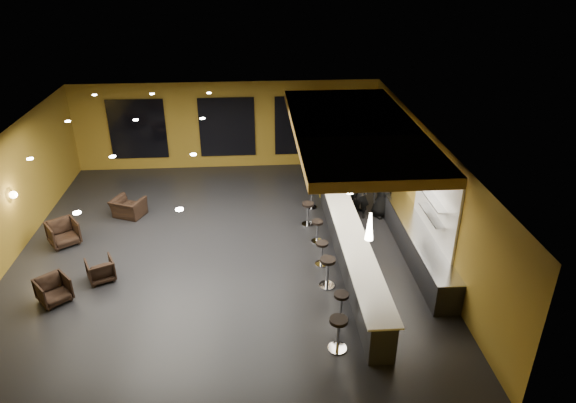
{
  "coord_description": "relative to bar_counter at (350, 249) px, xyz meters",
  "views": [
    {
      "loc": [
        1.01,
        -13.21,
        8.21
      ],
      "look_at": [
        2.0,
        0.5,
        1.3
      ],
      "focal_mm": 32.0,
      "sensor_mm": 36.0,
      "label": 1
    }
  ],
  "objects": [
    {
      "name": "armchair_d",
      "position": [
        -6.88,
        3.38,
        -0.18
      ],
      "size": [
        1.24,
        1.17,
        0.64
      ],
      "primitive_type": "imported",
      "rotation": [
        0.0,
        0.0,
        2.74
      ],
      "color": "black",
      "rests_on": "floor"
    },
    {
      "name": "floor",
      "position": [
        -3.65,
        1.0,
        -0.55
      ],
      "size": [
        12.0,
        13.0,
        0.1
      ],
      "primitive_type": "cube",
      "color": "black",
      "rests_on": "ground"
    },
    {
      "name": "bar_stool_5",
      "position": [
        -0.94,
        2.37,
        0.0
      ],
      "size": [
        0.4,
        0.4,
        0.78
      ],
      "rotation": [
        0.0,
        0.0,
        -0.1
      ],
      "color": "silver",
      "rests_on": "floor"
    },
    {
      "name": "wood_soffit",
      "position": [
        0.35,
        2.0,
        2.86
      ],
      "size": [
        3.6,
        8.0,
        0.28
      ],
      "primitive_type": "cube",
      "color": "olive",
      "rests_on": "ceiling"
    },
    {
      "name": "staff_a",
      "position": [
        0.86,
        2.76,
        0.26
      ],
      "size": [
        0.63,
        0.5,
        1.52
      ],
      "primitive_type": "imported",
      "rotation": [
        0.0,
        0.0,
        -0.27
      ],
      "color": "black",
      "rests_on": "floor"
    },
    {
      "name": "window_center",
      "position": [
        -3.65,
        7.44,
        1.2
      ],
      "size": [
        2.2,
        0.06,
        2.4
      ],
      "primitive_type": "cube",
      "color": "black",
      "rests_on": "wall_back"
    },
    {
      "name": "staff_b",
      "position": [
        0.83,
        3.09,
        0.44
      ],
      "size": [
        1.12,
        1.01,
        1.89
      ],
      "primitive_type": "imported",
      "rotation": [
        0.0,
        0.0,
        0.39
      ],
      "color": "black",
      "rests_on": "floor"
    },
    {
      "name": "wall_front",
      "position": [
        -3.65,
        -5.55,
        1.25
      ],
      "size": [
        12.0,
        0.1,
        3.5
      ],
      "primitive_type": "cube",
      "color": "olive",
      "rests_on": "floor"
    },
    {
      "name": "bar_stool_2",
      "position": [
        -0.78,
        -1.03,
        0.05
      ],
      "size": [
        0.43,
        0.43,
        0.85
      ],
      "rotation": [
        0.0,
        0.0,
        0.1
      ],
      "color": "silver",
      "rests_on": "floor"
    },
    {
      "name": "pendant_2",
      "position": [
        0.0,
        3.0,
        1.85
      ],
      "size": [
        0.2,
        0.2,
        0.7
      ],
      "primitive_type": "cone",
      "color": "white",
      "rests_on": "wood_soffit"
    },
    {
      "name": "bar_stool_1",
      "position": [
        -0.65,
        -2.41,
        -0.01
      ],
      "size": [
        0.38,
        0.38,
        0.76
      ],
      "rotation": [
        0.0,
        0.0,
        0.13
      ],
      "color": "silver",
      "rests_on": "floor"
    },
    {
      "name": "armchair_c",
      "position": [
        -8.47,
        1.69,
        -0.12
      ],
      "size": [
        1.14,
        1.14,
        0.76
      ],
      "primitive_type": "imported",
      "rotation": [
        0.0,
        0.0,
        0.62
      ],
      "color": "black",
      "rests_on": "floor"
    },
    {
      "name": "wall_shelf_upper",
      "position": [
        2.17,
        -0.2,
        1.55
      ],
      "size": [
        0.3,
        1.5,
        0.03
      ],
      "primitive_type": "cube",
      "color": "silver",
      "rests_on": "wall_right"
    },
    {
      "name": "tile_backsplash",
      "position": [
        2.31,
        0.0,
        1.5
      ],
      "size": [
        0.06,
        3.2,
        2.4
      ],
      "primitive_type": "cube",
      "color": "white",
      "rests_on": "wall_right"
    },
    {
      "name": "wall_back",
      "position": [
        -3.65,
        7.55,
        1.25
      ],
      "size": [
        12.0,
        0.1,
        3.5
      ],
      "primitive_type": "cube",
      "color": "olive",
      "rests_on": "floor"
    },
    {
      "name": "wall_shelf_lower",
      "position": [
        2.17,
        -0.2,
        1.1
      ],
      "size": [
        0.3,
        1.5,
        0.03
      ],
      "primitive_type": "cube",
      "color": "silver",
      "rests_on": "wall_right"
    },
    {
      "name": "wall_sconce",
      "position": [
        -9.53,
        1.5,
        1.3
      ],
      "size": [
        0.22,
        0.22,
        0.22
      ],
      "primitive_type": "sphere",
      "color": "#FFE5B2",
      "rests_on": "wall_left"
    },
    {
      "name": "bar_counter",
      "position": [
        0.0,
        0.0,
        0.0
      ],
      "size": [
        0.6,
        8.0,
        1.0
      ],
      "primitive_type": "cube",
      "color": "black",
      "rests_on": "floor"
    },
    {
      "name": "armchair_b",
      "position": [
        -6.88,
        -0.28,
        -0.19
      ],
      "size": [
        0.91,
        0.92,
        0.63
      ],
      "primitive_type": "imported",
      "rotation": [
        0.0,
        0.0,
        3.59
      ],
      "color": "black",
      "rests_on": "floor"
    },
    {
      "name": "wall_left",
      "position": [
        -9.7,
        1.0,
        1.25
      ],
      "size": [
        0.1,
        13.0,
        3.5
      ],
      "primitive_type": "cube",
      "color": "olive",
      "rests_on": "floor"
    },
    {
      "name": "bar_stool_4",
      "position": [
        -0.77,
        1.28,
        -0.04
      ],
      "size": [
        0.36,
        0.36,
        0.72
      ],
      "rotation": [
        0.0,
        0.0,
        -0.05
      ],
      "color": "silver",
      "rests_on": "floor"
    },
    {
      "name": "window_right",
      "position": [
        -0.65,
        7.44,
        1.2
      ],
      "size": [
        2.2,
        0.06,
        2.4
      ],
      "primitive_type": "cube",
      "color": "black",
      "rests_on": "wall_back"
    },
    {
      "name": "prep_top",
      "position": [
        2.0,
        0.5,
        0.39
      ],
      "size": [
        0.72,
        6.0,
        0.03
      ],
      "primitive_type": "cube",
      "color": "silver",
      "rests_on": "prep_counter"
    },
    {
      "name": "bar_top",
      "position": [
        0.0,
        0.0,
        0.52
      ],
      "size": [
        0.78,
        8.1,
        0.05
      ],
      "primitive_type": "cube",
      "color": "white",
      "rests_on": "bar_counter"
    },
    {
      "name": "window_left",
      "position": [
        -7.15,
        7.44,
        1.2
      ],
      "size": [
        2.2,
        0.06,
        2.4
      ],
      "primitive_type": "cube",
      "color": "black",
      "rests_on": "wall_back"
    },
    {
      "name": "wall_right",
      "position": [
        2.4,
        1.0,
        1.25
      ],
      "size": [
        0.1,
        13.0,
        3.5
      ],
      "primitive_type": "cube",
      "color": "olive",
      "rests_on": "floor"
    },
    {
      "name": "prep_counter",
      "position": [
        2.0,
        0.5,
        -0.07
      ],
      "size": [
        0.7,
        6.0,
        0.86
      ],
      "primitive_type": "cube",
      "color": "black",
      "rests_on": "floor"
    },
    {
      "name": "armchair_a",
      "position": [
        -7.83,
        -1.17,
        -0.16
      ],
      "size": [
        1.04,
        1.04,
        0.68
      ],
      "primitive_type": "imported",
      "rotation": [
        0.0,
        0.0,
        0.71
      ],
      "color": "black",
      "rests_on": "floor"
    },
    {
      "name": "pendant_1",
      "position": [
        0.0,
        0.5,
        1.85
      ],
      "size": [
        0.2,
        0.2,
        0.7
      ],
      "primitive_type": "cone",
      "color": "white",
      "rests_on": "wood_soffit"
    },
    {
      "name": "ceiling",
      "position": [
        -3.65,
        1.0,
        3.05
      ],
      "size": [
        12.0,
        13.0,
        0.1
      ],
      "primitive_type": "cube",
      "color": "black"
    },
    {
      "name": "pendant_0",
      "position": [
        0.0,
        -2.0,
        1.85
      ],
      "size": [
        0.2,
        0.2,
        0.7
      ],
      "primitive_type": "cone",
      "color": "white",
      "rests_on": "wood_soffit"
    },
    {
      "name": "bar_stool_6",
      "position": [
        -0.68,
        3.55,
        -0.0
      ],
      "size": [
        0.39,
        0.39,
        0.77
      ],
      "rotation": [
        0.0,
        0.0,
        0.27
      ],
      "color": "silver",
      "rests_on": "floor"
    },
    {
      "name": "bar_stool_0",
      "position": [
        -0.89,
        -3.43,
        0.05
      ],
      "size": [
        0.43,
        0.43,
        0.86
      ],
      "rotation": [
        0.0,
        0.0,
        0.04
      ],
      "color": "silver",
      "rests_on": "floor"
    },
    {
      "name": "staff_c",
      "position": [
        1.6,
        2.8,
        0.4
      ],
      "size": [
        1.02,
        0.85,
        1.79
      ],
      "primitive_type": "imported",
      "rotation": [
        0.0,
        0.0,
        0.37
      ],
      "color": "black",
      "rests_on": "floor"
    },
    {
      "name": "column",
      "position": [
        0.0,
        4.6,
        1.25
      ],
      "size": [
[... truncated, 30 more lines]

